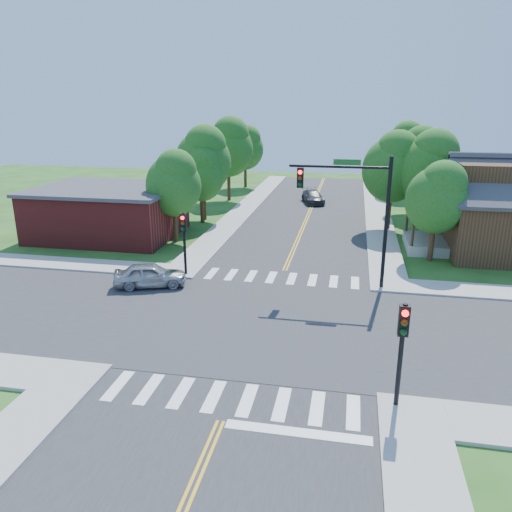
% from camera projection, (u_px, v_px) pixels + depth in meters
% --- Properties ---
extents(ground, '(100.00, 100.00, 0.00)m').
position_uv_depth(ground, '(262.00, 324.00, 23.12)').
color(ground, '#244917').
rests_on(ground, ground).
extents(road_ns, '(10.00, 90.00, 0.04)m').
position_uv_depth(road_ns, '(262.00, 323.00, 23.12)').
color(road_ns, '#2D2D30').
rests_on(road_ns, ground).
extents(road_ew, '(90.00, 10.00, 0.04)m').
position_uv_depth(road_ew, '(262.00, 323.00, 23.11)').
color(road_ew, '#2D2D30').
rests_on(road_ew, ground).
extents(intersection_patch, '(10.20, 10.20, 0.06)m').
position_uv_depth(intersection_patch, '(262.00, 324.00, 23.12)').
color(intersection_patch, '#2D2D30').
rests_on(intersection_patch, ground).
extents(sidewalk_nw, '(40.00, 40.00, 0.14)m').
position_uv_depth(sidewalk_nw, '(107.00, 225.00, 40.79)').
color(sidewalk_nw, '#9E9B93').
rests_on(sidewalk_nw, ground).
extents(crosswalk_north, '(8.85, 2.00, 0.01)m').
position_uv_depth(crosswalk_north, '(281.00, 278.00, 28.91)').
color(crosswalk_north, white).
rests_on(crosswalk_north, ground).
extents(crosswalk_south, '(8.85, 2.00, 0.01)m').
position_uv_depth(crosswalk_south, '(230.00, 398.00, 17.31)').
color(crosswalk_south, white).
rests_on(crosswalk_south, ground).
extents(centerline, '(0.30, 90.00, 0.01)m').
position_uv_depth(centerline, '(262.00, 323.00, 23.11)').
color(centerline, gold).
rests_on(centerline, ground).
extents(stop_bar, '(4.60, 0.45, 0.09)m').
position_uv_depth(stop_bar, '(297.00, 433.00, 15.55)').
color(stop_bar, white).
rests_on(stop_bar, ground).
extents(signal_mast_ne, '(5.30, 0.42, 7.20)m').
position_uv_depth(signal_mast_ne, '(355.00, 201.00, 26.18)').
color(signal_mast_ne, black).
rests_on(signal_mast_ne, ground).
extents(signal_pole_se, '(0.34, 0.42, 3.80)m').
position_uv_depth(signal_pole_se, '(402.00, 337.00, 16.04)').
color(signal_pole_se, black).
rests_on(signal_pole_se, ground).
extents(signal_pole_nw, '(0.34, 0.42, 3.80)m').
position_uv_depth(signal_pole_nw, '(184.00, 232.00, 28.56)').
color(signal_pole_nw, black).
rests_on(signal_pole_nw, ground).
extents(building_nw, '(10.40, 8.40, 3.73)m').
position_uv_depth(building_nw, '(108.00, 211.00, 37.50)').
color(building_nw, maroon).
rests_on(building_nw, ground).
extents(tree_e_a, '(3.80, 3.61, 6.47)m').
position_uv_depth(tree_e_a, '(438.00, 196.00, 30.81)').
color(tree_e_a, '#382314').
rests_on(tree_e_a, ground).
extents(tree_e_b, '(4.70, 4.46, 7.99)m').
position_uv_depth(tree_e_b, '(430.00, 166.00, 36.80)').
color(tree_e_b, '#382314').
rests_on(tree_e_b, ground).
extents(tree_e_c, '(4.60, 4.37, 7.82)m').
position_uv_depth(tree_e_c, '(418.00, 156.00, 44.08)').
color(tree_e_c, '#382314').
rests_on(tree_e_c, ground).
extents(tree_e_d, '(4.62, 4.39, 7.85)m').
position_uv_depth(tree_e_d, '(405.00, 146.00, 52.78)').
color(tree_e_d, '#382314').
rests_on(tree_e_d, ground).
extents(tree_w_a, '(3.94, 3.74, 6.70)m').
position_uv_depth(tree_w_a, '(174.00, 182.00, 35.12)').
color(tree_w_a, '#382314').
rests_on(tree_w_a, ground).
extents(tree_w_b, '(4.72, 4.48, 8.03)m').
position_uv_depth(tree_w_b, '(204.00, 158.00, 41.48)').
color(tree_w_b, '#382314').
rests_on(tree_w_b, ground).
extents(tree_w_c, '(4.94, 4.70, 8.40)m').
position_uv_depth(tree_w_c, '(229.00, 146.00, 49.65)').
color(tree_w_c, '#382314').
rests_on(tree_w_c, ground).
extents(tree_w_d, '(4.22, 4.01, 7.17)m').
position_uv_depth(tree_w_d, '(246.00, 147.00, 57.50)').
color(tree_w_d, '#382314').
rests_on(tree_w_d, ground).
extents(tree_house, '(4.59, 4.36, 7.80)m').
position_uv_depth(tree_house, '(394.00, 165.00, 38.15)').
color(tree_house, '#382314').
rests_on(tree_house, ground).
extents(tree_bldg, '(3.77, 3.58, 6.41)m').
position_uv_depth(tree_bldg, '(202.00, 173.00, 40.74)').
color(tree_bldg, '#382314').
rests_on(tree_bldg, ground).
extents(car_silver, '(3.89, 4.85, 1.33)m').
position_uv_depth(car_silver, '(150.00, 276.00, 27.46)').
color(car_silver, '#ABAEB2').
rests_on(car_silver, ground).
extents(car_dgrey, '(4.07, 5.22, 1.24)m').
position_uv_depth(car_dgrey, '(313.00, 197.00, 49.54)').
color(car_dgrey, '#2F3234').
rests_on(car_dgrey, ground).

